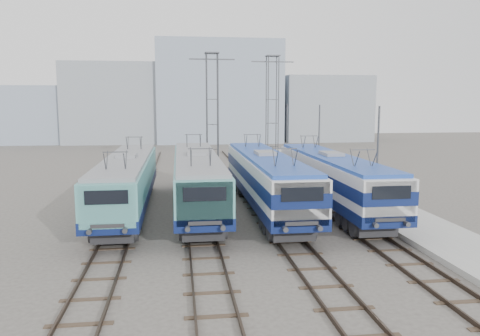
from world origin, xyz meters
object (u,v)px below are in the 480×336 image
locomotive_far_left (127,180)px  mast_front (377,164)px  locomotive_center_left (197,177)px  catenary_tower_east (272,108)px  locomotive_center_right (266,176)px  locomotive_far_right (332,176)px  mast_mid (319,146)px  mast_rear (287,136)px  catenary_tower_west (212,108)px

locomotive_far_left → mast_front: (15.35, -3.53, 1.25)m
mast_front → locomotive_center_left: bearing=161.8°
catenary_tower_east → mast_front: catenary_tower_east is taller
locomotive_center_left → locomotive_center_right: 4.54m
locomotive_far_right → mast_mid: (1.85, 9.04, 1.19)m
mast_front → locomotive_far_right: bearing=122.0°
locomotive_center_right → mast_front: mast_front is taller
catenary_tower_east → mast_rear: size_ratio=1.71×
mast_mid → mast_rear: (0.00, 12.00, 0.00)m
locomotive_far_right → mast_front: mast_front is taller
catenary_tower_west → mast_rear: size_ratio=1.71×
locomotive_far_left → mast_rear: mast_rear is taller
mast_front → mast_rear: bearing=90.0°
locomotive_center_left → catenary_tower_east: bearing=64.6°
locomotive_center_left → locomotive_far_right: 9.02m
catenary_tower_west → mast_rear: 9.99m
locomotive_center_left → locomotive_center_right: locomotive_center_right is taller
catenary_tower_east → mast_front: size_ratio=1.71×
locomotive_far_left → mast_rear: (15.35, 20.47, 1.25)m
locomotive_far_right → catenary_tower_west: size_ratio=1.51×
locomotive_center_left → mast_mid: 13.79m
locomotive_center_right → mast_mid: mast_mid is taller
locomotive_far_left → mast_front: size_ratio=2.58×
locomotive_far_right → catenary_tower_west: bearing=111.6°
mast_front → locomotive_center_right: bearing=155.0°
locomotive_center_right → catenary_tower_east: 19.96m
locomotive_far_right → mast_rear: mast_rear is taller
locomotive_far_left → locomotive_center_left: size_ratio=0.97×
locomotive_far_left → locomotive_center_left: locomotive_center_left is taller
mast_mid → mast_rear: bearing=90.0°
mast_mid → locomotive_far_right: bearing=-101.6°
locomotive_far_right → catenary_tower_east: bearing=90.8°
catenary_tower_east → mast_rear: (2.10, 2.00, -3.14)m
locomotive_far_right → locomotive_center_left: bearing=176.1°
locomotive_far_left → locomotive_far_right: (13.50, -0.57, 0.06)m
locomotive_far_left → catenary_tower_west: catenary_tower_west is taller
catenary_tower_west → mast_mid: bearing=-42.9°
locomotive_far_left → mast_front: mast_front is taller
mast_front → mast_rear: 24.00m
catenary_tower_west → locomotive_center_left: bearing=-97.8°
locomotive_far_right → mast_front: (1.85, -2.96, 1.19)m
locomotive_center_left → mast_mid: bearing=37.8°
locomotive_center_left → catenary_tower_east: catenary_tower_east is taller
catenary_tower_west → locomotive_far_right: bearing=-68.4°
catenary_tower_east → mast_mid: bearing=-78.1°
locomotive_center_left → mast_rear: mast_rear is taller
mast_rear → locomotive_center_right: bearing=-106.8°
locomotive_center_left → mast_mid: size_ratio=2.66×
locomotive_center_right → locomotive_far_right: bearing=-0.0°
locomotive_center_left → catenary_tower_west: (2.25, 16.43, 4.33)m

